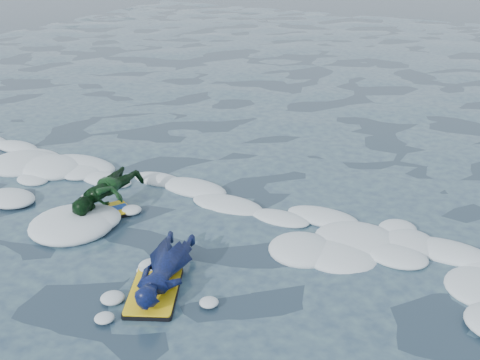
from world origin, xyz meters
name	(u,v)px	position (x,y,z in m)	size (l,w,h in m)	color
ground	(201,254)	(0.00, 0.00, 0.00)	(120.00, 120.00, 0.00)	#162A36
foam_band	(237,222)	(0.00, 1.03, 0.00)	(12.00, 3.10, 0.30)	silver
prone_woman_unit	(164,271)	(-0.01, -0.84, 0.21)	(1.00, 1.67, 0.40)	black
prone_child_unit	(108,195)	(-1.91, 0.45, 0.27)	(0.87, 1.38, 0.53)	black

